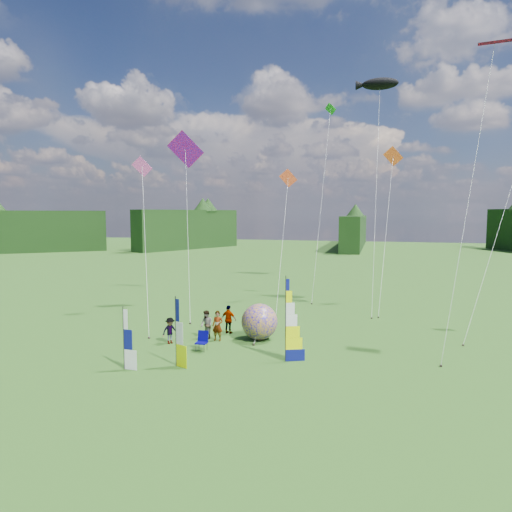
% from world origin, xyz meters
% --- Properties ---
extents(ground, '(220.00, 220.00, 0.00)m').
position_xyz_m(ground, '(0.00, 0.00, 0.00)').
color(ground, '#2C631A').
rests_on(ground, ground).
extents(treeline_ring, '(210.00, 210.00, 8.00)m').
position_xyz_m(treeline_ring, '(0.00, 0.00, 4.00)').
color(treeline_ring, black).
rests_on(treeline_ring, ground).
extents(feather_banner_main, '(1.15, 0.55, 4.43)m').
position_xyz_m(feather_banner_main, '(0.85, 3.13, 2.21)').
color(feather_banner_main, navy).
rests_on(feather_banner_main, ground).
extents(side_banner_left, '(0.94, 0.47, 3.51)m').
position_xyz_m(side_banner_left, '(-4.44, 0.99, 1.76)').
color(side_banner_left, '#EBF900').
rests_on(side_banner_left, ground).
extents(side_banner_far, '(0.92, 0.15, 3.09)m').
position_xyz_m(side_banner_far, '(-6.75, -0.16, 1.54)').
color(side_banner_far, white).
rests_on(side_banner_far, ground).
extents(bol_inflatable, '(2.45, 2.45, 2.25)m').
position_xyz_m(bol_inflatable, '(-1.55, 6.86, 1.12)').
color(bol_inflatable, '#0D0491').
rests_on(bol_inflatable, ground).
extents(spectator_a, '(0.68, 0.45, 1.85)m').
position_xyz_m(spectator_a, '(-3.99, 5.97, 0.93)').
color(spectator_a, '#66594C').
rests_on(spectator_a, ground).
extents(spectator_b, '(0.96, 0.85, 1.78)m').
position_xyz_m(spectator_b, '(-4.80, 6.18, 0.89)').
color(spectator_b, '#66594C').
rests_on(spectator_b, ground).
extents(spectator_c, '(0.92, 1.05, 1.58)m').
position_xyz_m(spectator_c, '(-6.53, 4.62, 0.79)').
color(spectator_c, '#66594C').
rests_on(spectator_c, ground).
extents(spectator_d, '(1.16, 0.66, 1.87)m').
position_xyz_m(spectator_d, '(-3.84, 7.70, 0.93)').
color(spectator_d, '#66594C').
rests_on(spectator_d, ground).
extents(camp_chair, '(0.68, 0.68, 1.15)m').
position_xyz_m(camp_chair, '(-4.12, 3.64, 0.58)').
color(camp_chair, '#020050').
rests_on(camp_chair, ground).
extents(kite_whale, '(9.28, 16.19, 22.05)m').
position_xyz_m(kite_whale, '(5.16, 20.70, 11.03)').
color(kite_whale, black).
rests_on(kite_whale, ground).
extents(kite_rainbow_delta, '(11.47, 14.55, 15.97)m').
position_xyz_m(kite_rainbow_delta, '(-9.08, 13.24, 7.98)').
color(kite_rainbow_delta, red).
rests_on(kite_rainbow_delta, ground).
extents(kite_parafoil, '(9.75, 11.87, 19.83)m').
position_xyz_m(kite_parafoil, '(10.29, 7.68, 9.92)').
color(kite_parafoil, '#B50D2A').
rests_on(kite_parafoil, ground).
extents(small_kite_red, '(7.54, 12.02, 12.35)m').
position_xyz_m(small_kite_red, '(-2.09, 16.28, 6.17)').
color(small_kite_red, '#ED4A24').
rests_on(small_kite_red, ground).
extents(small_kite_orange, '(4.89, 10.78, 14.27)m').
position_xyz_m(small_kite_orange, '(6.04, 18.69, 7.13)').
color(small_kite_orange, '#F2541D').
rests_on(small_kite_orange, ground).
extents(small_kite_yellow, '(9.67, 11.37, 15.25)m').
position_xyz_m(small_kite_yellow, '(12.94, 12.35, 7.62)').
color(small_kite_yellow, '#E1FF09').
rests_on(small_kite_yellow, ground).
extents(small_kite_pink, '(9.74, 11.93, 12.85)m').
position_xyz_m(small_kite_pink, '(-10.54, 9.11, 6.42)').
color(small_kite_pink, '#E54AA8').
rests_on(small_kite_pink, ground).
extents(small_kite_green, '(6.71, 12.24, 19.67)m').
position_xyz_m(small_kite_green, '(0.15, 23.79, 9.84)').
color(small_kite_green, green).
rests_on(small_kite_green, ground).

